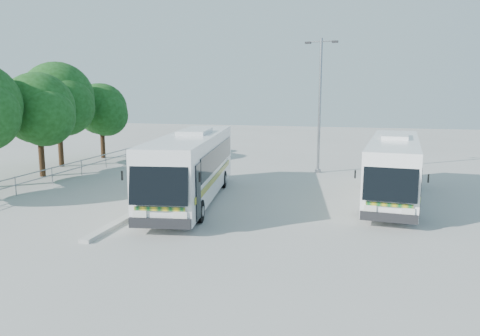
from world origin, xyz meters
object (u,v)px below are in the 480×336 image
(tree_far_c, at_px, (39,109))
(coach_main, at_px, (191,165))
(tree_far_d, at_px, (59,98))
(lamppost, at_px, (320,100))
(coach_adjacent, at_px, (393,167))
(tree_far_e, at_px, (102,109))

(tree_far_c, xyz_separation_m, coach_main, (11.35, -4.01, -2.48))
(tree_far_d, xyz_separation_m, lamppost, (17.89, 1.86, -0.05))
(tree_far_c, distance_m, coach_adjacent, 21.11)
(tree_far_e, bearing_deg, tree_far_d, -98.63)
(lamppost, bearing_deg, coach_main, -110.49)
(tree_far_e, relative_size, lamppost, 0.69)
(coach_main, distance_m, lamppost, 11.37)
(coach_main, relative_size, lamppost, 1.38)
(tree_far_c, height_order, tree_far_d, tree_far_d)
(tree_far_d, xyz_separation_m, tree_far_e, (0.68, 4.50, -0.93))
(tree_far_c, xyz_separation_m, coach_adjacent, (20.90, -1.39, -2.61))
(coach_adjacent, bearing_deg, lamppost, 126.39)
(coach_adjacent, bearing_deg, coach_main, -159.39)
(tree_far_d, height_order, tree_far_e, tree_far_d)
(tree_far_c, xyz_separation_m, tree_far_d, (-1.19, 3.70, 0.56))
(lamppost, bearing_deg, coach_adjacent, -50.11)
(coach_main, bearing_deg, coach_adjacent, 7.37)
(tree_far_d, bearing_deg, tree_far_e, 81.37)
(tree_far_c, height_order, coach_main, tree_far_c)
(tree_far_d, relative_size, coach_main, 0.61)
(tree_far_c, bearing_deg, tree_far_e, 93.54)
(tree_far_c, distance_m, lamppost, 17.61)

